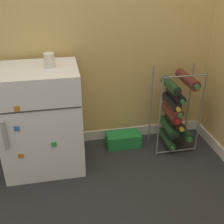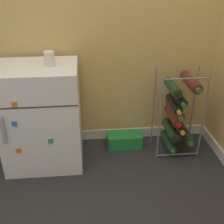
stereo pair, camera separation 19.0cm
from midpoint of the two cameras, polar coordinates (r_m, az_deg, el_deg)
name	(u,v)px [view 1 (the left image)]	position (r m, az deg, el deg)	size (l,w,h in m)	color
ground_plane	(106,179)	(2.17, -3.74, -13.42)	(14.00, 14.00, 0.00)	#28282B
mini_fridge	(42,120)	(2.18, -16.52, -1.57)	(0.58, 0.48, 0.80)	white
wine_rack	(175,110)	(2.36, 10.40, 0.39)	(0.36, 0.33, 0.71)	slate
soda_box	(123,140)	(2.48, 0.10, -5.67)	(0.30, 0.15, 0.12)	#1E7F38
fridge_top_cup	(49,60)	(1.99, -15.32, 10.03)	(0.07, 0.07, 0.10)	silver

